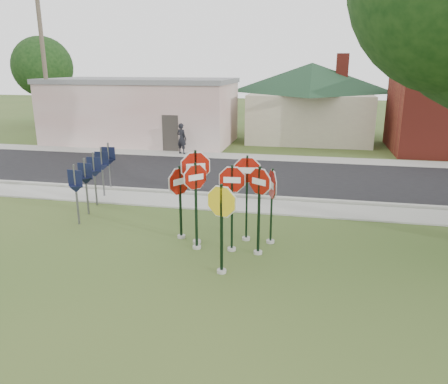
% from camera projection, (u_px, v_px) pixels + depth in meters
% --- Properties ---
extents(ground, '(120.00, 120.00, 0.00)m').
position_uv_depth(ground, '(209.00, 272.00, 11.03)').
color(ground, '#314E1D').
rests_on(ground, ground).
extents(sidewalk_near, '(60.00, 1.60, 0.06)m').
position_uv_depth(sidewalk_near, '(244.00, 205.00, 16.19)').
color(sidewalk_near, '#97978F').
rests_on(sidewalk_near, ground).
extents(road, '(60.00, 7.00, 0.04)m').
position_uv_depth(road, '(259.00, 176.00, 20.42)').
color(road, black).
rests_on(road, ground).
extents(sidewalk_far, '(60.00, 1.60, 0.06)m').
position_uv_depth(sidewalk_far, '(269.00, 158.00, 24.46)').
color(sidewalk_far, '#97978F').
rests_on(sidewalk_far, ground).
extents(curb, '(60.00, 0.20, 0.14)m').
position_uv_depth(curb, '(248.00, 197.00, 17.12)').
color(curb, '#97978F').
rests_on(curb, ground).
extents(stop_sign_center, '(1.01, 0.24, 2.57)m').
position_uv_depth(stop_sign_center, '(232.00, 197.00, 11.88)').
color(stop_sign_center, '#9B9990').
rests_on(stop_sign_center, ground).
extents(stop_sign_yellow, '(1.06, 0.32, 2.42)m').
position_uv_depth(stop_sign_yellow, '(222.00, 217.00, 10.58)').
color(stop_sign_yellow, '#9B9990').
rests_on(stop_sign_yellow, ground).
extents(stop_sign_left, '(0.70, 0.73, 2.59)m').
position_uv_depth(stop_sign_left, '(196.00, 195.00, 12.01)').
color(stop_sign_left, '#9B9990').
rests_on(stop_sign_left, ground).
extents(stop_sign_right, '(0.86, 0.58, 2.58)m').
position_uv_depth(stop_sign_right, '(259.00, 199.00, 11.65)').
color(stop_sign_right, '#9B9990').
rests_on(stop_sign_right, ground).
extents(stop_sign_back_right, '(1.07, 0.24, 2.68)m').
position_uv_depth(stop_sign_back_right, '(247.00, 186.00, 12.59)').
color(stop_sign_back_right, '#9B9990').
rests_on(stop_sign_back_right, ground).
extents(stop_sign_back_left, '(1.07, 0.50, 2.88)m').
position_uv_depth(stop_sign_back_left, '(196.00, 182.00, 12.32)').
color(stop_sign_back_left, '#9B9990').
rests_on(stop_sign_back_left, ground).
extents(stop_sign_far_right, '(0.41, 1.11, 2.36)m').
position_uv_depth(stop_sign_far_right, '(272.00, 195.00, 12.43)').
color(stop_sign_far_right, '#9B9990').
rests_on(stop_sign_far_right, ground).
extents(stop_sign_far_left, '(0.61, 0.99, 2.35)m').
position_uv_depth(stop_sign_far_left, '(180.00, 192.00, 12.81)').
color(stop_sign_far_left, '#9B9990').
rests_on(stop_sign_far_left, ground).
extents(route_sign_row, '(1.43, 4.63, 2.00)m').
position_uv_depth(route_sign_row, '(95.00, 173.00, 15.97)').
color(route_sign_row, '#59595E').
rests_on(route_sign_row, ground).
extents(building_stucco, '(12.20, 6.20, 4.20)m').
position_uv_depth(building_stucco, '(141.00, 110.00, 29.11)').
color(building_stucco, silver).
rests_on(building_stucco, ground).
extents(building_house, '(11.60, 11.60, 6.20)m').
position_uv_depth(building_house, '(311.00, 86.00, 30.30)').
color(building_house, '#BDB596').
rests_on(building_house, ground).
extents(utility_pole_near, '(2.20, 0.26, 9.50)m').
position_uv_depth(utility_pole_near, '(45.00, 66.00, 26.67)').
color(utility_pole_near, '#494031').
rests_on(utility_pole_near, ground).
extents(bg_tree_left, '(4.90, 4.90, 7.35)m').
position_uv_depth(bg_tree_left, '(42.00, 67.00, 36.14)').
color(bg_tree_left, '#311F15').
rests_on(bg_tree_left, ground).
extents(pedestrian, '(0.76, 0.64, 1.78)m').
position_uv_depth(pedestrian, '(182.00, 138.00, 25.24)').
color(pedestrian, black).
rests_on(pedestrian, sidewalk_far).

